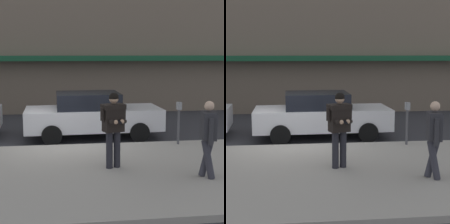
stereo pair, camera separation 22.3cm
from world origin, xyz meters
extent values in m
plane|color=#333338|center=(0.00, 0.00, 0.00)|extent=(80.00, 80.00, 0.00)
cube|color=#A8A399|center=(1.00, -2.85, 0.07)|extent=(32.00, 5.30, 0.14)
cube|color=silver|center=(1.00, 0.05, 0.00)|extent=(28.00, 0.12, 0.01)
cube|color=#195133|center=(1.00, 6.15, 2.60)|extent=(26.60, 0.70, 0.24)
cube|color=silver|center=(1.05, 1.21, 0.67)|extent=(4.55, 1.94, 0.70)
cube|color=black|center=(0.87, 1.21, 1.28)|extent=(2.11, 1.69, 0.52)
cylinder|color=black|center=(2.42, 2.10, 0.32)|extent=(0.65, 0.24, 0.64)
cylinder|color=black|center=(2.47, 0.39, 0.32)|extent=(0.65, 0.24, 0.64)
cylinder|color=black|center=(-0.36, 2.03, 0.32)|extent=(0.65, 0.24, 0.64)
cylinder|color=black|center=(-0.32, 0.32, 0.32)|extent=(0.65, 0.24, 0.64)
cylinder|color=#23232B|center=(1.29, -2.61, 0.58)|extent=(0.16, 0.16, 0.88)
cylinder|color=#23232B|center=(1.10, -2.67, 0.58)|extent=(0.16, 0.16, 0.88)
cube|color=black|center=(1.20, -2.64, 1.34)|extent=(0.53, 0.43, 0.64)
cube|color=black|center=(1.20, -2.64, 1.61)|extent=(0.60, 0.48, 0.12)
cylinder|color=black|center=(1.46, -2.56, 1.45)|extent=(0.11, 0.11, 0.30)
cylinder|color=black|center=(1.39, -2.75, 1.30)|extent=(0.19, 0.32, 0.10)
sphere|color=tan|center=(1.37, -2.90, 1.30)|extent=(0.10, 0.10, 0.10)
cylinder|color=black|center=(0.94, -2.72, 1.45)|extent=(0.11, 0.11, 0.30)
cylinder|color=black|center=(1.11, -2.84, 1.30)|extent=(0.19, 0.32, 0.10)
sphere|color=tan|center=(1.21, -2.95, 1.30)|extent=(0.10, 0.10, 0.10)
cube|color=black|center=(1.30, -2.96, 1.30)|extent=(0.12, 0.16, 0.07)
sphere|color=tan|center=(1.21, -2.67, 1.80)|extent=(0.22, 0.22, 0.22)
sphere|color=black|center=(1.21, -2.67, 1.83)|extent=(0.23, 0.23, 0.23)
cylinder|color=#33333D|center=(3.12, -3.71, 0.57)|extent=(0.35, 0.20, 0.87)
cylinder|color=#33333D|center=(3.15, -3.53, 0.57)|extent=(0.35, 0.20, 0.87)
cube|color=#2D2D33|center=(3.14, -3.62, 1.30)|extent=(0.34, 0.46, 0.60)
cylinder|color=#2D2D33|center=(3.10, -3.87, 1.22)|extent=(0.10, 0.10, 0.58)
cylinder|color=#2D2D33|center=(3.18, -3.38, 1.22)|extent=(0.10, 0.10, 0.58)
sphere|color=beige|center=(3.14, -3.62, 1.73)|extent=(0.21, 0.21, 0.21)
cube|color=brown|center=(3.21, -3.33, 1.10)|extent=(0.16, 0.26, 0.32)
cylinder|color=#4C4C51|center=(3.45, -0.60, 0.67)|extent=(0.07, 0.07, 1.05)
cube|color=gray|center=(3.45, -0.60, 1.30)|extent=(0.12, 0.18, 0.22)
camera|label=1|loc=(0.02, -11.18, 2.85)|focal=60.00mm
camera|label=2|loc=(0.24, -11.20, 2.85)|focal=60.00mm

